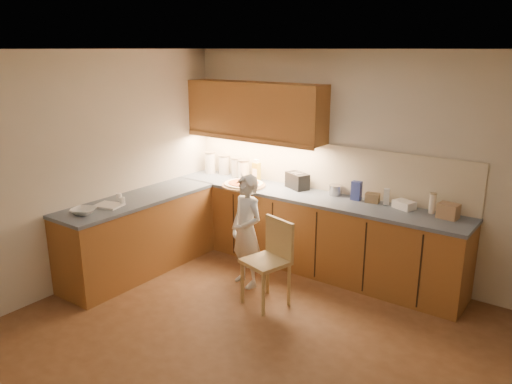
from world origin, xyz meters
TOP-DOWN VIEW (x-y plane):
  - room at (0.00, 0.00)m, footprint 4.54×4.50m
  - l_counter at (-0.92, 1.25)m, footprint 3.77×2.62m
  - backsplash at (-0.38, 1.99)m, footprint 3.75×0.02m
  - upper_cabinets at (-1.27, 1.82)m, footprint 1.95×0.36m
  - pizza_on_board at (-1.24, 1.54)m, footprint 0.55×0.55m
  - child at (-0.69, 0.86)m, footprint 0.54×0.44m
  - wooden_chair at (-0.22, 0.68)m, footprint 0.50×0.50m
  - mixing_bowl at (-1.95, -0.32)m, footprint 0.32×0.32m
  - canister_a at (-2.05, 1.83)m, footprint 0.15×0.15m
  - canister_b at (-1.86, 1.89)m, footprint 0.15×0.15m
  - canister_c at (-1.61, 1.87)m, footprint 0.14×0.14m
  - canister_d at (-1.48, 1.85)m, footprint 0.16×0.16m
  - oil_jug at (-1.26, 1.84)m, footprint 0.11×0.08m
  - toaster at (-0.64, 1.86)m, footprint 0.35×0.29m
  - steel_pot at (-0.12, 1.88)m, footprint 0.16×0.16m
  - blue_box at (0.17, 1.84)m, footprint 0.11×0.08m
  - card_box_a at (0.35, 1.86)m, footprint 0.17×0.13m
  - white_bottle at (0.51, 1.88)m, footprint 0.07×0.07m
  - flat_pack at (0.73, 1.85)m, footprint 0.26×0.22m
  - tall_jar at (1.02, 1.87)m, footprint 0.07×0.07m
  - card_box_b at (1.21, 1.80)m, footprint 0.21×0.17m
  - dough_cloth at (-1.95, 0.00)m, footprint 0.34×0.29m
  - spice_jar_a at (-2.03, 0.21)m, footprint 0.08×0.08m
  - spice_jar_b at (-1.88, 0.13)m, footprint 0.08×0.08m

SIDE VIEW (x-z plane):
  - l_counter at x=-0.92m, z-range 0.00..0.92m
  - wooden_chair at x=-0.22m, z-range 0.07..0.98m
  - child at x=-0.69m, z-range 0.00..1.29m
  - dough_cloth at x=-1.95m, z-range 0.92..0.94m
  - pizza_on_board at x=-1.24m, z-range 0.83..1.06m
  - mixing_bowl at x=-1.95m, z-range 0.92..0.98m
  - spice_jar_a at x=-2.03m, z-range 0.92..1.00m
  - spice_jar_b at x=-1.88m, z-range 0.92..1.00m
  - flat_pack at x=0.73m, z-range 0.92..1.01m
  - card_box_a at x=0.35m, z-range 0.92..1.03m
  - steel_pot at x=-0.12m, z-range 0.92..1.04m
  - card_box_b at x=1.21m, z-range 0.92..1.08m
  - white_bottle at x=0.51m, z-range 0.92..1.10m
  - toaster at x=-0.64m, z-range 0.92..1.12m
  - blue_box at x=0.17m, z-range 0.92..1.14m
  - tall_jar at x=1.02m, z-range 0.92..1.15m
  - canister_d at x=-1.48m, z-range 0.92..1.18m
  - oil_jug at x=-1.26m, z-range 0.91..1.20m
  - canister_b at x=-1.86m, z-range 0.92..1.19m
  - canister_c at x=-1.61m, z-range 0.92..1.19m
  - canister_a at x=-2.05m, z-range 0.92..1.22m
  - backsplash at x=-0.38m, z-range 0.92..1.50m
  - room at x=0.00m, z-range 0.37..2.99m
  - upper_cabinets at x=-1.27m, z-range 1.48..2.21m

